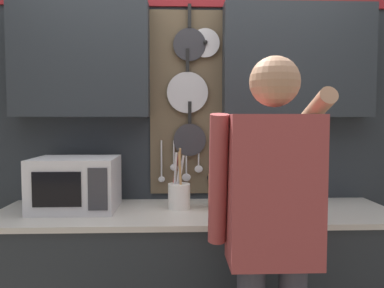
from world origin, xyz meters
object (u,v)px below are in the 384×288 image
knife_block (218,192)px  microwave (76,184)px  person (272,220)px  utensil_crock (179,194)px

knife_block → microwave: bearing=-179.9°
microwave → person: size_ratio=0.27×
knife_block → utensil_crock: 0.23m
utensil_crock → person: 0.73m
knife_block → person: person is taller
utensil_crock → person: size_ratio=0.21×
knife_block → utensil_crock: utensil_crock is taller
person → knife_block: bearing=104.8°
utensil_crock → person: (0.40, -0.62, 0.00)m
microwave → utensil_crock: utensil_crock is taller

